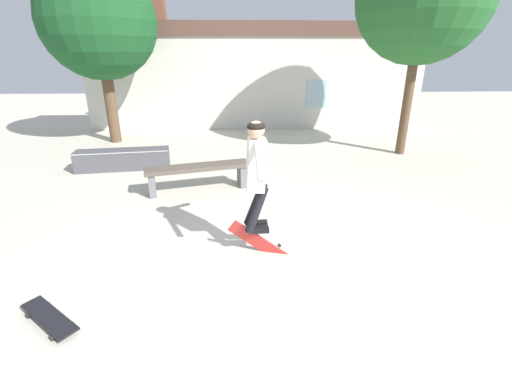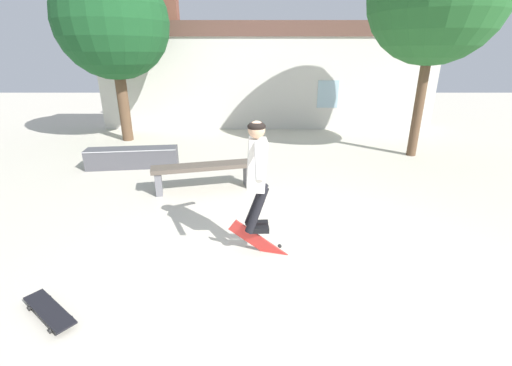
% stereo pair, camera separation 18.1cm
% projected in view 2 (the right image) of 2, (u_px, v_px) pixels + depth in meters
% --- Properties ---
extents(ground_plane, '(40.00, 40.00, 0.00)m').
position_uv_depth(ground_plane, '(287.00, 267.00, 4.28)').
color(ground_plane, beige).
extents(building_backdrop, '(11.96, 0.52, 4.57)m').
position_uv_depth(building_backdrop, '(266.00, 74.00, 11.55)').
color(building_backdrop, beige).
rests_on(building_backdrop, ground_plane).
extents(tree_left, '(3.07, 3.07, 4.84)m').
position_uv_depth(tree_left, '(112.00, 22.00, 9.35)').
color(tree_left, brown).
rests_on(tree_left, ground_plane).
extents(park_bench, '(2.00, 0.85, 0.52)m').
position_uv_depth(park_bench, '(204.00, 171.00, 6.58)').
color(park_bench, brown).
rests_on(park_bench, ground_plane).
extents(skate_ledge, '(2.09, 0.71, 0.46)m').
position_uv_depth(skate_ledge, '(132.00, 158.00, 7.94)').
color(skate_ledge, '#4C4C51').
rests_on(skate_ledge, ground_plane).
extents(skater, '(0.33, 1.22, 1.44)m').
position_uv_depth(skater, '(256.00, 168.00, 4.24)').
color(skater, silver).
extents(skateboard_flipping, '(0.81, 0.22, 0.65)m').
position_uv_depth(skateboard_flipping, '(258.00, 242.00, 4.56)').
color(skateboard_flipping, red).
extents(skateboard_resting, '(0.75, 0.65, 0.08)m').
position_uv_depth(skateboard_resting, '(48.00, 310.00, 3.47)').
color(skateboard_resting, black).
rests_on(skateboard_resting, ground_plane).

